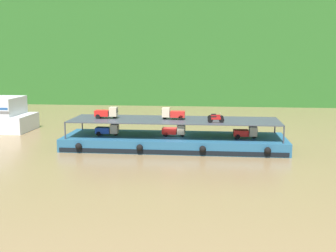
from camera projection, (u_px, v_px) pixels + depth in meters
ground_plane at (174, 148)px, 50.04m from camera, size 400.00×400.00×0.00m
hillside_far_bank at (194, 15)px, 101.60m from camera, size 138.18×29.84×36.99m
cargo_barge at (174, 142)px, 49.88m from camera, size 26.43×7.97×1.50m
cargo_rack at (174, 120)px, 49.46m from camera, size 24.83×6.57×2.00m
mini_truck_lower_stern at (108, 130)px, 50.00m from camera, size 2.75×1.22×1.38m
mini_truck_lower_aft at (174, 130)px, 49.53m from camera, size 2.79×1.29×1.38m
mini_truck_lower_mid at (246, 132)px, 48.29m from camera, size 2.77×1.25×1.38m
mini_truck_upper_stern at (107, 113)px, 50.29m from camera, size 2.74×1.20×1.38m
mini_truck_upper_mid at (173, 114)px, 49.53m from camera, size 2.75×1.22×1.38m
motorcycle_upper_port at (216, 119)px, 46.94m from camera, size 1.89×0.55×0.87m
motorcycle_upper_centre at (215, 117)px, 48.88m from camera, size 1.90×0.55×0.87m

